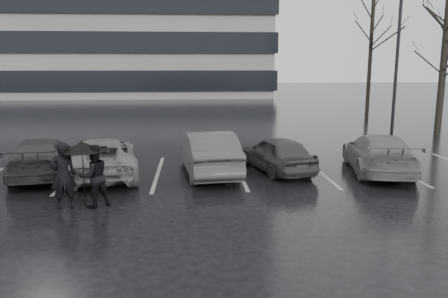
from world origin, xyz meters
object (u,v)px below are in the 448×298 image
object	(u,v)px
car_main	(277,154)
car_west_c	(42,157)
tree_ne	(445,67)
tree_north	(370,56)
car_west_a	(208,152)
pedestrian_left	(63,175)
pedestrian_right	(94,176)
car_east	(378,153)
car_west_b	(103,157)
lamp_post	(397,58)
tree_east	(443,58)

from	to	relation	value
car_main	car_west_c	distance (m)	7.94
tree_ne	tree_north	size ratio (longest dim) A/B	0.82
car_west_a	pedestrian_left	bearing A→B (deg)	34.08
car_west_c	pedestrian_right	size ratio (longest dim) A/B	2.65
car_east	tree_north	size ratio (longest dim) A/B	0.54
car_main	car_west_a	xyz separation A→B (m)	(-2.39, -0.18, 0.12)
car_west_a	car_west_b	size ratio (longest dim) A/B	0.97
car_west_a	lamp_post	xyz separation A→B (m)	(8.81, 5.14, 3.20)
lamp_post	tree_east	distance (m)	4.46
tree_east	tree_north	size ratio (longest dim) A/B	0.94
lamp_post	tree_ne	world-z (taller)	lamp_post
car_west_b	tree_north	distance (m)	21.35
lamp_post	tree_north	size ratio (longest dim) A/B	1.01
car_west_b	tree_ne	world-z (taller)	tree_ne
pedestrian_right	tree_ne	size ratio (longest dim) A/B	0.23
car_main	car_west_b	world-z (taller)	car_west_b
pedestrian_right	lamp_post	size ratio (longest dim) A/B	0.19
car_west_a	car_west_c	distance (m)	5.55
car_west_b	pedestrian_left	xyz separation A→B (m)	(-0.35, -3.27, 0.23)
car_main	pedestrian_right	xyz separation A→B (m)	(-5.47, -3.50, 0.20)
car_east	tree_east	distance (m)	10.84
car_main	lamp_post	distance (m)	8.76
car_west_a	car_west_b	bearing A→B (deg)	-5.45
car_main	car_west_a	world-z (taller)	car_west_a
car_east	tree_east	bearing A→B (deg)	-119.48
car_west_a	pedestrian_right	world-z (taller)	pedestrian_right
pedestrian_right	tree_ne	bearing A→B (deg)	-172.31
car_west_c	pedestrian_left	world-z (taller)	pedestrian_left
car_main	car_east	bearing A→B (deg)	157.60
car_west_a	lamp_post	bearing A→B (deg)	-156.83
car_west_b	lamp_post	bearing A→B (deg)	-167.12
tree_east	car_west_b	bearing A→B (deg)	-154.03
tree_east	tree_north	xyz separation A→B (m)	(-1.00, 7.00, 0.25)
car_main	car_west_c	size ratio (longest dim) A/B	0.84
lamp_post	tree_ne	xyz separation A→B (m)	(6.17, 6.54, -0.44)
car_west_a	pedestrian_left	world-z (taller)	pedestrian_left
pedestrian_right	tree_east	size ratio (longest dim) A/B	0.20
car_west_a	tree_east	size ratio (longest dim) A/B	0.56
lamp_post	car_west_b	bearing A→B (deg)	-156.94
tree_ne	car_west_a	bearing A→B (deg)	-142.04
car_east	lamp_post	size ratio (longest dim) A/B	0.53
pedestrian_right	lamp_post	bearing A→B (deg)	-176.60
pedestrian_right	car_west_b	bearing A→B (deg)	-114.69
car_west_c	car_west_b	bearing A→B (deg)	163.42
car_west_a	tree_ne	bearing A→B (deg)	-149.14
car_west_b	car_west_c	xyz separation A→B (m)	(-2.05, 0.24, -0.01)
pedestrian_left	lamp_post	world-z (taller)	lamp_post
car_west_c	tree_north	world-z (taller)	tree_north
pedestrian_left	tree_east	distance (m)	19.96
car_west_a	tree_north	size ratio (longest dim) A/B	0.53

